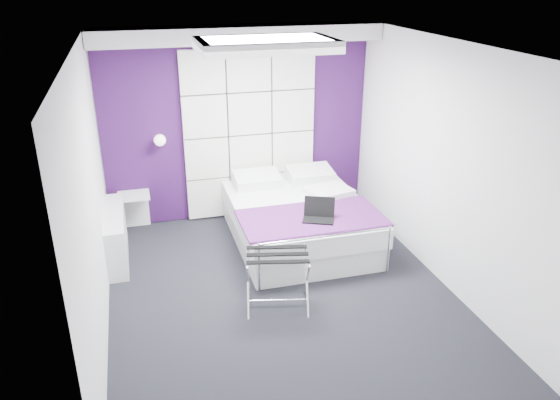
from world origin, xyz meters
name	(u,v)px	position (x,y,z in m)	size (l,w,h in m)	color
floor	(282,294)	(0.00, 0.00, 0.00)	(4.40, 4.40, 0.00)	black
ceiling	(282,46)	(0.00, 0.00, 2.60)	(4.40, 4.40, 0.00)	white
wall_back	(238,125)	(0.00, 2.20, 1.30)	(3.60, 3.60, 0.00)	white
wall_left	(91,201)	(-1.80, 0.00, 1.30)	(4.40, 4.40, 0.00)	white
wall_right	(444,166)	(1.80, 0.00, 1.30)	(4.40, 4.40, 0.00)	white
accent_wall	(238,125)	(0.00, 2.19, 1.30)	(3.58, 0.02, 2.58)	#320F42
soffit	(239,34)	(0.00, 1.95, 2.50)	(3.58, 0.50, 0.20)	silver
headboard	(250,134)	(0.15, 2.14, 1.17)	(1.80, 0.08, 2.30)	white
skylight	(266,44)	(0.00, 0.60, 2.55)	(1.36, 0.86, 0.12)	white
wall_lamp	(160,139)	(-1.05, 2.06, 1.22)	(0.15, 0.15, 0.15)	white
radiator	(116,235)	(-1.69, 1.30, 0.30)	(0.22, 1.20, 0.60)	silver
bed	(298,220)	(0.54, 1.13, 0.30)	(1.67, 2.02, 0.71)	silver
nightstand	(134,196)	(-1.45, 2.02, 0.50)	(0.41, 0.32, 0.05)	silver
luggage_rack	(277,280)	(-0.10, -0.20, 0.31)	(0.62, 0.46, 0.61)	silver
laptop	(317,214)	(0.58, 0.57, 0.63)	(0.35, 0.25, 0.25)	black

